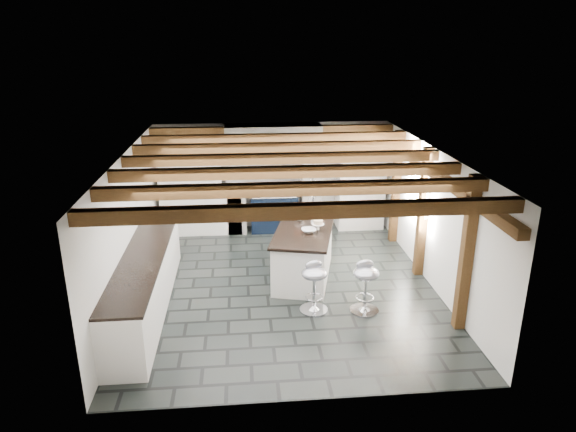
{
  "coord_description": "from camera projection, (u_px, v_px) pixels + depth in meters",
  "views": [
    {
      "loc": [
        -0.67,
        -7.91,
        4.03
      ],
      "look_at": [
        0.1,
        0.4,
        1.1
      ],
      "focal_mm": 32.0,
      "sensor_mm": 36.0,
      "label": 1
    }
  ],
  "objects": [
    {
      "name": "range_cooker",
      "position": [
        274.0,
        209.0,
        11.19
      ],
      "size": [
        1.0,
        0.63,
        0.99
      ],
      "color": "black",
      "rests_on": "ground"
    },
    {
      "name": "ground",
      "position": [
        284.0,
        284.0,
        8.83
      ],
      "size": [
        6.0,
        6.0,
        0.0
      ],
      "primitive_type": "plane",
      "color": "black",
      "rests_on": "ground"
    },
    {
      "name": "room_shell",
      "position": [
        246.0,
        201.0,
        9.75
      ],
      "size": [
        6.0,
        6.03,
        6.0
      ],
      "color": "silver",
      "rests_on": "ground"
    },
    {
      "name": "bar_stool_far",
      "position": [
        314.0,
        281.0,
        7.81
      ],
      "size": [
        0.49,
        0.49,
        0.81
      ],
      "rotation": [
        0.0,
        0.0,
        0.29
      ],
      "color": "silver",
      "rests_on": "ground"
    },
    {
      "name": "bar_stool_near",
      "position": [
        365.0,
        281.0,
        7.79
      ],
      "size": [
        0.46,
        0.46,
        0.83
      ],
      "rotation": [
        0.0,
        0.0,
        0.14
      ],
      "color": "silver",
      "rests_on": "ground"
    },
    {
      "name": "kitchen_island",
      "position": [
        304.0,
        253.0,
        8.95
      ],
      "size": [
        1.34,
        1.97,
        1.19
      ],
      "rotation": [
        0.0,
        0.0,
        -0.24
      ],
      "color": "white",
      "rests_on": "ground"
    }
  ]
}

